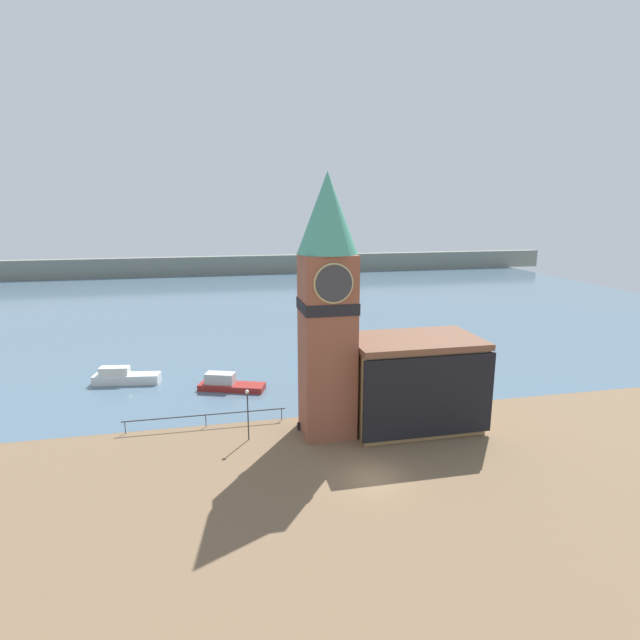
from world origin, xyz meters
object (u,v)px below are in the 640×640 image
at_px(pier_building, 414,382).
at_px(clock_tower, 327,301).
at_px(lamp_post, 248,405).
at_px(boat_near, 228,384).
at_px(boat_far, 124,377).
at_px(mooring_bollard_near, 299,426).

bearing_deg(pier_building, clock_tower, 178.34).
distance_m(clock_tower, lamp_post, 10.41).
height_order(boat_near, lamp_post, lamp_post).
relative_size(boat_far, lamp_post, 1.64).
relative_size(pier_building, boat_far, 1.55).
distance_m(clock_tower, boat_far, 26.47).
bearing_deg(mooring_bollard_near, pier_building, -6.22).
bearing_deg(boat_far, mooring_bollard_near, -34.72).
distance_m(clock_tower, pier_building, 10.38).
bearing_deg(boat_near, pier_building, -18.40).
bearing_deg(pier_building, lamp_post, 179.55).
bearing_deg(clock_tower, pier_building, -1.66).
distance_m(pier_building, boat_far, 30.64).
height_order(pier_building, boat_near, pier_building).
height_order(clock_tower, pier_building, clock_tower).
bearing_deg(boat_near, mooring_bollard_near, -43.50).
relative_size(clock_tower, boat_near, 2.99).
height_order(clock_tower, boat_far, clock_tower).
bearing_deg(clock_tower, boat_near, 123.21).
height_order(mooring_bollard_near, lamp_post, lamp_post).
distance_m(mooring_bollard_near, lamp_post, 5.03).
xyz_separation_m(clock_tower, boat_near, (-7.71, 11.78, -10.47)).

